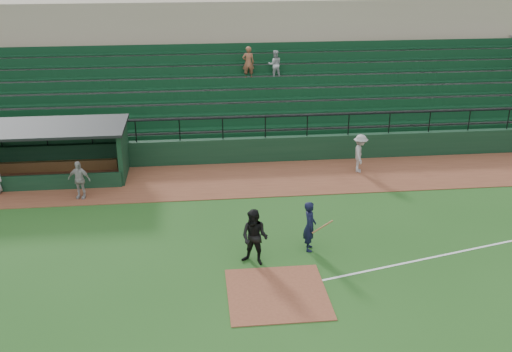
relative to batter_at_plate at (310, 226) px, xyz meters
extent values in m
plane|color=#204E19|center=(-1.47, -1.58, -0.90)|extent=(90.00, 90.00, 0.00)
cube|color=brown|center=(-1.47, 6.42, -0.88)|extent=(40.00, 4.00, 0.03)
cube|color=brown|center=(-1.47, -2.58, -0.88)|extent=(3.00, 3.00, 0.03)
cube|color=white|center=(6.53, -0.38, -0.89)|extent=(17.49, 4.44, 0.01)
cube|color=black|center=(-1.47, 8.62, -0.30)|extent=(36.00, 0.35, 1.20)
cylinder|color=black|center=(-1.47, 8.62, 1.30)|extent=(36.00, 0.06, 0.06)
cube|color=slate|center=(-1.47, 13.52, 0.90)|extent=(36.00, 9.00, 3.60)
cube|color=#0F371D|center=(-1.47, 13.02, 1.35)|extent=(34.56, 8.00, 4.05)
cube|color=tan|center=(-1.47, 20.02, 2.30)|extent=(38.00, 3.00, 6.40)
cube|color=slate|center=(-1.47, 18.02, 2.80)|extent=(36.00, 2.00, 0.20)
imported|color=silver|center=(0.75, 14.32, 2.58)|extent=(0.75, 0.59, 1.55)
imported|color=#9D5939|center=(-0.72, 14.32, 2.70)|extent=(0.65, 0.43, 1.79)
cube|color=black|center=(-11.22, 8.82, 0.25)|extent=(8.50, 0.20, 2.30)
cube|color=black|center=(-6.97, 7.52, 0.25)|extent=(0.20, 2.60, 2.30)
cube|color=black|center=(-11.22, 7.52, 1.46)|extent=(8.90, 3.20, 0.12)
cube|color=olive|center=(-11.22, 8.42, -0.65)|extent=(7.65, 0.40, 0.50)
cube|color=black|center=(-11.22, 6.17, -0.55)|extent=(8.50, 0.12, 0.70)
imported|color=black|center=(0.00, 0.00, 0.00)|extent=(0.51, 0.71, 1.79)
cylinder|color=olive|center=(0.40, -0.20, 0.05)|extent=(0.79, 0.34, 0.35)
imported|color=black|center=(-1.96, -0.72, 0.07)|extent=(1.17, 1.08, 1.92)
imported|color=#A59F9A|center=(3.63, 6.77, 0.01)|extent=(0.92, 1.26, 1.76)
imported|color=#ABA5A0|center=(-8.53, 5.17, -0.06)|extent=(1.00, 0.60, 1.60)
camera|label=1|loc=(-3.71, -17.37, 9.13)|focal=40.96mm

